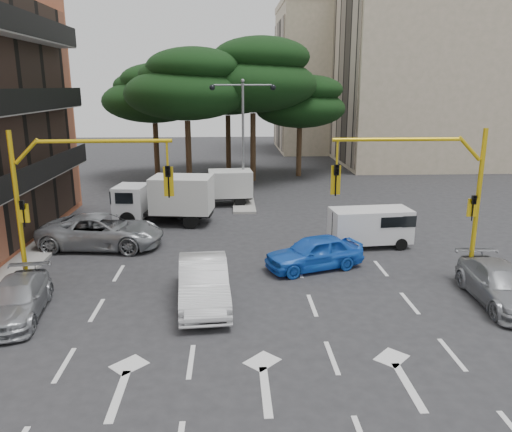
{
  "coord_description": "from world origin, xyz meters",
  "views": [
    {
      "loc": [
        -0.81,
        -16.09,
        7.51
      ],
      "look_at": [
        0.34,
        6.44,
        1.6
      ],
      "focal_mm": 35.0,
      "sensor_mm": 36.0,
      "label": 1
    }
  ],
  "objects_px": {
    "car_blue_compact": "(314,252)",
    "car_silver_cross_b": "(161,204)",
    "box_truck_a": "(165,200)",
    "street_lamp_center": "(243,120)",
    "signal_mast_right": "(433,185)",
    "signal_mast_left": "(66,189)",
    "car_silver_wagon": "(16,300)",
    "car_silver_cross_a": "(102,231)",
    "car_silver_parked": "(501,285)",
    "car_white_hatch": "(204,282)",
    "van_white": "(370,227)",
    "box_truck_b": "(218,188)"
  },
  "relations": [
    {
      "from": "signal_mast_right",
      "to": "van_white",
      "type": "distance_m",
      "value": 5.51
    },
    {
      "from": "signal_mast_right",
      "to": "box_truck_a",
      "type": "xyz_separation_m",
      "value": [
        -11.3,
        9.23,
        -2.54
      ]
    },
    {
      "from": "car_white_hatch",
      "to": "car_silver_cross_a",
      "type": "relative_size",
      "value": 0.84
    },
    {
      "from": "car_silver_cross_a",
      "to": "box_truck_a",
      "type": "relative_size",
      "value": 1.06
    },
    {
      "from": "car_white_hatch",
      "to": "car_silver_cross_b",
      "type": "distance_m",
      "value": 13.0
    },
    {
      "from": "car_blue_compact",
      "to": "street_lamp_center",
      "type": "bearing_deg",
      "value": 172.84
    },
    {
      "from": "street_lamp_center",
      "to": "car_blue_compact",
      "type": "height_order",
      "value": "street_lamp_center"
    },
    {
      "from": "box_truck_b",
      "to": "car_blue_compact",
      "type": "bearing_deg",
      "value": -164.34
    },
    {
      "from": "street_lamp_center",
      "to": "box_truck_a",
      "type": "relative_size",
      "value": 1.43
    },
    {
      "from": "car_white_hatch",
      "to": "car_blue_compact",
      "type": "bearing_deg",
      "value": 31.36
    },
    {
      "from": "car_silver_wagon",
      "to": "car_silver_cross_b",
      "type": "xyz_separation_m",
      "value": [
        3.0,
        13.37,
        0.08
      ]
    },
    {
      "from": "car_blue_compact",
      "to": "van_white",
      "type": "height_order",
      "value": "van_white"
    },
    {
      "from": "car_silver_cross_b",
      "to": "box_truck_a",
      "type": "distance_m",
      "value": 1.96
    },
    {
      "from": "car_blue_compact",
      "to": "car_silver_parked",
      "type": "bearing_deg",
      "value": 39.07
    },
    {
      "from": "signal_mast_left",
      "to": "car_silver_wagon",
      "type": "bearing_deg",
      "value": -116.88
    },
    {
      "from": "car_silver_wagon",
      "to": "car_silver_cross_a",
      "type": "bearing_deg",
      "value": 74.69
    },
    {
      "from": "car_silver_wagon",
      "to": "car_silver_parked",
      "type": "height_order",
      "value": "car_silver_parked"
    },
    {
      "from": "signal_mast_right",
      "to": "street_lamp_center",
      "type": "relative_size",
      "value": 0.77
    },
    {
      "from": "street_lamp_center",
      "to": "box_truck_a",
      "type": "xyz_separation_m",
      "value": [
        -4.5,
        -4.78,
        -4.09
      ]
    },
    {
      "from": "signal_mast_left",
      "to": "car_silver_parked",
      "type": "height_order",
      "value": "signal_mast_left"
    },
    {
      "from": "signal_mast_right",
      "to": "car_white_hatch",
      "type": "xyz_separation_m",
      "value": [
        -8.63,
        -1.59,
        -3.09
      ]
    },
    {
      "from": "van_white",
      "to": "signal_mast_right",
      "type": "bearing_deg",
      "value": 7.0
    },
    {
      "from": "car_blue_compact",
      "to": "signal_mast_left",
      "type": "bearing_deg",
      "value": -99.37
    },
    {
      "from": "signal_mast_left",
      "to": "car_blue_compact",
      "type": "height_order",
      "value": "signal_mast_left"
    },
    {
      "from": "signal_mast_right",
      "to": "car_blue_compact",
      "type": "bearing_deg",
      "value": 158.31
    },
    {
      "from": "box_truck_a",
      "to": "signal_mast_right",
      "type": "bearing_deg",
      "value": -122.1
    },
    {
      "from": "signal_mast_left",
      "to": "car_silver_cross_b",
      "type": "bearing_deg",
      "value": 80.69
    },
    {
      "from": "signal_mast_left",
      "to": "car_white_hatch",
      "type": "distance_m",
      "value": 6.07
    },
    {
      "from": "signal_mast_left",
      "to": "van_white",
      "type": "height_order",
      "value": "signal_mast_left"
    },
    {
      "from": "signal_mast_right",
      "to": "car_silver_wagon",
      "type": "bearing_deg",
      "value": -170.95
    },
    {
      "from": "signal_mast_right",
      "to": "box_truck_a",
      "type": "relative_size",
      "value": 1.1
    },
    {
      "from": "street_lamp_center",
      "to": "car_silver_cross_a",
      "type": "bearing_deg",
      "value": -127.81
    },
    {
      "from": "signal_mast_right",
      "to": "signal_mast_left",
      "type": "xyz_separation_m",
      "value": [
        -13.61,
        0.0,
        0.0
      ]
    },
    {
      "from": "car_blue_compact",
      "to": "box_truck_b",
      "type": "distance_m",
      "value": 12.63
    },
    {
      "from": "car_silver_cross_b",
      "to": "car_silver_parked",
      "type": "bearing_deg",
      "value": -123.68
    },
    {
      "from": "signal_mast_left",
      "to": "car_silver_parked",
      "type": "relative_size",
      "value": 1.29
    },
    {
      "from": "signal_mast_right",
      "to": "box_truck_a",
      "type": "bearing_deg",
      "value": 140.77
    },
    {
      "from": "car_silver_cross_a",
      "to": "box_truck_b",
      "type": "distance_m",
      "value": 10.03
    },
    {
      "from": "box_truck_b",
      "to": "car_silver_cross_b",
      "type": "bearing_deg",
      "value": 122.53
    },
    {
      "from": "van_white",
      "to": "box_truck_a",
      "type": "relative_size",
      "value": 0.69
    },
    {
      "from": "signal_mast_left",
      "to": "car_silver_cross_a",
      "type": "relative_size",
      "value": 1.04
    },
    {
      "from": "signal_mast_right",
      "to": "car_blue_compact",
      "type": "xyz_separation_m",
      "value": [
        -4.15,
        1.65,
        -3.17
      ]
    },
    {
      "from": "car_silver_wagon",
      "to": "car_silver_parked",
      "type": "xyz_separation_m",
      "value": [
        16.7,
        0.28,
        0.06
      ]
    },
    {
      "from": "street_lamp_center",
      "to": "box_truck_b",
      "type": "bearing_deg",
      "value": -163.33
    },
    {
      "from": "street_lamp_center",
      "to": "car_silver_parked",
      "type": "relative_size",
      "value": 1.68
    },
    {
      "from": "car_blue_compact",
      "to": "car_silver_cross_b",
      "type": "height_order",
      "value": "car_blue_compact"
    },
    {
      "from": "car_silver_cross_b",
      "to": "car_silver_parked",
      "type": "distance_m",
      "value": 18.95
    },
    {
      "from": "car_silver_cross_a",
      "to": "car_silver_cross_b",
      "type": "relative_size",
      "value": 1.41
    },
    {
      "from": "car_blue_compact",
      "to": "car_silver_parked",
      "type": "relative_size",
      "value": 0.9
    },
    {
      "from": "car_silver_cross_b",
      "to": "signal_mast_right",
      "type": "bearing_deg",
      "value": -122.99
    }
  ]
}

